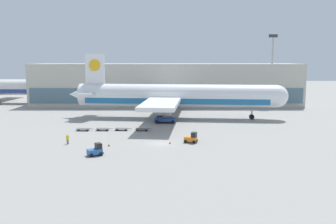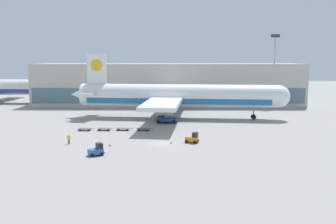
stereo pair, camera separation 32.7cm
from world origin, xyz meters
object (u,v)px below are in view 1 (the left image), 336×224
(scissor_lift_loader, at_px, (167,115))
(baggage_dolly_second, at_px, (104,129))
(ground_crew_near, at_px, (69,138))
(traffic_cone_far, at_px, (110,144))
(baggage_dolly_third, at_px, (123,129))
(baggage_dolly_trail, at_px, (143,129))
(baggage_tug_mid, at_px, (193,138))
(airplane_main, at_px, (175,96))
(traffic_cone_near, at_px, (171,142))
(baggage_dolly_lead, at_px, (85,129))
(light_mast, at_px, (274,65))
(baggage_tug_foreground, at_px, (97,150))

(scissor_lift_loader, xyz_separation_m, baggage_dolly_second, (-13.68, -10.30, -1.47))
(ground_crew_near, xyz_separation_m, traffic_cone_far, (7.86, -1.59, -0.78))
(scissor_lift_loader, relative_size, baggage_dolly_third, 1.46)
(ground_crew_near, bearing_deg, scissor_lift_loader, -128.43)
(baggage_dolly_third, relative_size, baggage_dolly_trail, 1.00)
(baggage_tug_mid, distance_m, traffic_cone_far, 15.39)
(airplane_main, distance_m, traffic_cone_near, 31.00)
(baggage_dolly_lead, relative_size, baggage_dolly_trail, 1.00)
(baggage_dolly_lead, bearing_deg, light_mast, 42.93)
(baggage_tug_foreground, relative_size, traffic_cone_far, 4.57)
(airplane_main, relative_size, traffic_cone_far, 94.25)
(baggage_tug_mid, xyz_separation_m, baggage_dolly_second, (-18.77, 11.95, -0.49))
(baggage_dolly_third, bearing_deg, ground_crew_near, -118.32)
(airplane_main, bearing_deg, traffic_cone_far, -104.89)
(baggage_tug_foreground, xyz_separation_m, traffic_cone_far, (1.09, 6.59, -0.58))
(baggage_dolly_lead, distance_m, baggage_dolly_third, 8.41)
(baggage_dolly_second, bearing_deg, baggage_tug_foreground, -79.58)
(baggage_dolly_trail, bearing_deg, airplane_main, 71.89)
(baggage_tug_foreground, xyz_separation_m, baggage_dolly_third, (1.56, 21.57, -0.49))
(airplane_main, bearing_deg, traffic_cone_near, -86.38)
(scissor_lift_loader, relative_size, traffic_cone_near, 9.26)
(airplane_main, bearing_deg, baggage_tug_foreground, -103.11)
(light_mast, relative_size, baggage_tug_foreground, 8.37)
(ground_crew_near, height_order, traffic_cone_near, ground_crew_near)
(baggage_tug_mid, height_order, baggage_dolly_trail, baggage_tug_mid)
(scissor_lift_loader, distance_m, baggage_dolly_lead, 20.83)
(baggage_dolly_second, bearing_deg, baggage_dolly_trail, 2.29)
(baggage_tug_foreground, relative_size, baggage_dolly_trail, 0.75)
(baggage_dolly_trail, relative_size, ground_crew_near, 2.06)
(scissor_lift_loader, height_order, traffic_cone_near, scissor_lift_loader)
(scissor_lift_loader, height_order, traffic_cone_far, scissor_lift_loader)
(light_mast, relative_size, traffic_cone_near, 39.92)
(light_mast, xyz_separation_m, traffic_cone_near, (-33.94, -56.13, -13.34))
(scissor_lift_loader, bearing_deg, traffic_cone_far, -106.19)
(scissor_lift_loader, bearing_deg, baggage_tug_foreground, -103.76)
(baggage_dolly_third, bearing_deg, baggage_dolly_second, -174.09)
(baggage_dolly_lead, height_order, baggage_dolly_third, same)
(ground_crew_near, bearing_deg, traffic_cone_far, 167.39)
(light_mast, relative_size, scissor_lift_loader, 4.31)
(baggage_tug_foreground, relative_size, baggage_dolly_lead, 0.75)
(baggage_dolly_trail, distance_m, traffic_cone_far, 15.45)
(light_mast, bearing_deg, baggage_dolly_lead, -140.65)
(scissor_lift_loader, distance_m, baggage_tug_mid, 22.85)
(airplane_main, relative_size, baggage_dolly_third, 15.51)
(airplane_main, height_order, baggage_dolly_lead, airplane_main)
(baggage_tug_foreground, xyz_separation_m, traffic_cone_near, (12.15, 8.54, -0.59))
(airplane_main, distance_m, ground_crew_near, 37.04)
(baggage_dolly_second, relative_size, ground_crew_near, 2.06)
(baggage_dolly_second, bearing_deg, light_mast, 45.22)
(baggage_tug_mid, relative_size, traffic_cone_near, 4.67)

